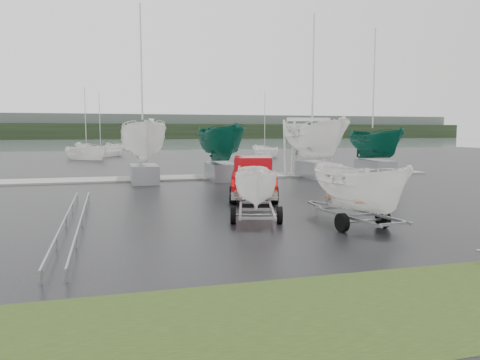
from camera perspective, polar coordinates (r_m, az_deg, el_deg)
ground_plane at (r=20.04m, az=7.49°, el=-3.18°), size 120.00×120.00×0.00m
lake at (r=118.46m, az=-12.02°, el=4.33°), size 300.00×300.00×0.00m
dock at (r=32.29m, az=-1.65°, el=0.44°), size 30.00×3.00×0.12m
treeline at (r=188.33m, az=-13.47°, el=5.78°), size 300.00×8.00×6.00m
far_hill at (r=196.33m, az=-13.59°, el=6.36°), size 300.00×6.00×10.00m
pickup_truck at (r=22.55m, az=1.60°, el=0.44°), size 3.48×6.05×1.91m
trailer_hitched at (r=16.10m, az=2.03°, el=3.24°), size 2.15×3.79×4.41m
trailer_parked at (r=15.52m, az=14.55°, el=4.00°), size 1.88×3.71×4.96m
boat_hoist at (r=34.14m, az=8.34°, el=5.08°), size 3.30×2.18×4.12m
keelboat_0 at (r=29.26m, az=-11.75°, el=8.03°), size 2.69×3.20×10.86m
keelboat_1 at (r=30.20m, az=-2.34°, el=7.39°), size 2.47×3.20×7.66m
keelboat_2 at (r=32.19m, az=9.22°, el=8.41°), size 2.88×3.20×11.06m
keelboat_3 at (r=34.74m, az=16.29°, el=6.36°), size 2.24×3.20×10.41m
mast_rack_0 at (r=19.40m, az=-19.05°, el=-2.72°), size 0.56×6.50×0.06m
mast_rack_1 at (r=13.51m, az=-20.46°, el=-6.47°), size 0.56×6.50×0.06m
moored_boat_0 at (r=54.98m, az=-18.17°, el=2.39°), size 3.47×3.47×11.23m
moored_boat_1 at (r=60.61m, az=-16.60°, el=2.75°), size 3.98×3.97×11.70m
moored_boat_2 at (r=57.67m, az=3.01°, el=2.84°), size 2.32×2.37×10.90m
moored_boat_3 at (r=81.25m, az=8.65°, el=3.69°), size 3.48×3.48×11.23m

